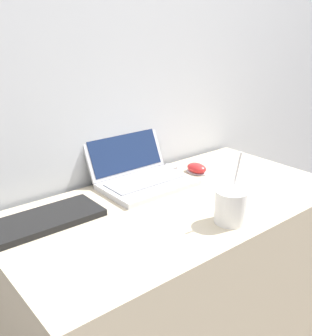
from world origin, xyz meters
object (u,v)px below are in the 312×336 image
(laptop, at_px, (137,167))
(computer_mouse, at_px, (197,169))
(external_keyboard, at_px, (40,221))
(drink_cup, at_px, (231,206))
(usb_stick, at_px, (170,166))

(laptop, height_order, computer_mouse, laptop)
(external_keyboard, bearing_deg, laptop, 11.13)
(drink_cup, distance_m, external_keyboard, 0.56)
(laptop, relative_size, drink_cup, 1.48)
(computer_mouse, bearing_deg, laptop, 163.89)
(external_keyboard, xyz_separation_m, usb_stick, (0.62, 0.12, -0.01))
(computer_mouse, relative_size, external_keyboard, 0.24)
(drink_cup, distance_m, computer_mouse, 0.42)
(laptop, xyz_separation_m, drink_cup, (0.03, -0.42, -0.01))
(laptop, height_order, external_keyboard, laptop)
(drink_cup, height_order, usb_stick, drink_cup)
(external_keyboard, relative_size, usb_stick, 6.19)
(drink_cup, bearing_deg, laptop, 93.75)
(laptop, relative_size, computer_mouse, 3.58)
(usb_stick, bearing_deg, computer_mouse, -68.90)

